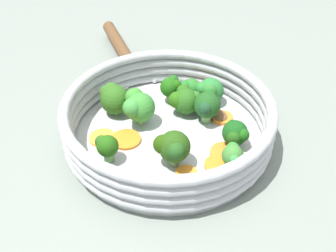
{
  "coord_description": "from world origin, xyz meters",
  "views": [
    {
      "loc": [
        -0.32,
        -0.32,
        0.4
      ],
      "look_at": [
        0.0,
        0.0,
        0.03
      ],
      "focal_mm": 42.0,
      "sensor_mm": 36.0,
      "label": 1
    }
  ],
  "objects_px": {
    "carrot_slice_2": "(102,138)",
    "broccoli_floret_8": "(171,87)",
    "broccoli_floret_5": "(235,133)",
    "broccoli_floret_9": "(207,105)",
    "carrot_slice_0": "(218,167)",
    "carrot_slice_1": "(237,134)",
    "carrot_slice_5": "(126,139)",
    "carrot_slice_6": "(197,93)",
    "broccoli_floret_2": "(191,88)",
    "broccoli_floret_3": "(173,147)",
    "broccoli_floret_6": "(138,106)",
    "carrot_slice_4": "(174,151)",
    "broccoli_floret_1": "(185,100)",
    "carrot_slice_7": "(186,173)",
    "broccoli_floret_7": "(210,91)",
    "carrot_slice_3": "(225,153)",
    "mushroom_piece_0": "(218,115)",
    "broccoli_floret_10": "(113,97)",
    "skillet": "(168,136)",
    "broccoli_floret_0": "(106,146)",
    "carrot_slice_8": "(222,118)",
    "broccoli_floret_4": "(233,154)"
  },
  "relations": [
    {
      "from": "carrot_slice_2",
      "to": "broccoli_floret_8",
      "type": "bearing_deg",
      "value": -1.94
    },
    {
      "from": "broccoli_floret_5",
      "to": "broccoli_floret_9",
      "type": "bearing_deg",
      "value": 76.68
    },
    {
      "from": "carrot_slice_0",
      "to": "carrot_slice_1",
      "type": "height_order",
      "value": "carrot_slice_1"
    },
    {
      "from": "carrot_slice_5",
      "to": "broccoli_floret_9",
      "type": "distance_m",
      "value": 0.13
    },
    {
      "from": "carrot_slice_2",
      "to": "carrot_slice_6",
      "type": "relative_size",
      "value": 1.27
    },
    {
      "from": "broccoli_floret_2",
      "to": "broccoli_floret_3",
      "type": "height_order",
      "value": "broccoli_floret_3"
    },
    {
      "from": "broccoli_floret_6",
      "to": "broccoli_floret_2",
      "type": "bearing_deg",
      "value": -8.91
    },
    {
      "from": "carrot_slice_4",
      "to": "broccoli_floret_1",
      "type": "bearing_deg",
      "value": 33.31
    },
    {
      "from": "carrot_slice_6",
      "to": "broccoli_floret_1",
      "type": "bearing_deg",
      "value": -160.19
    },
    {
      "from": "carrot_slice_7",
      "to": "broccoli_floret_7",
      "type": "distance_m",
      "value": 0.17
    },
    {
      "from": "carrot_slice_3",
      "to": "broccoli_floret_8",
      "type": "relative_size",
      "value": 0.96
    },
    {
      "from": "broccoli_floret_9",
      "to": "broccoli_floret_6",
      "type": "bearing_deg",
      "value": 137.36
    },
    {
      "from": "carrot_slice_2",
      "to": "broccoli_floret_7",
      "type": "xyz_separation_m",
      "value": [
        0.18,
        -0.06,
        0.02
      ]
    },
    {
      "from": "broccoli_floret_6",
      "to": "broccoli_floret_9",
      "type": "height_order",
      "value": "broccoli_floret_6"
    },
    {
      "from": "carrot_slice_1",
      "to": "mushroom_piece_0",
      "type": "height_order",
      "value": "mushroom_piece_0"
    },
    {
      "from": "broccoli_floret_5",
      "to": "broccoli_floret_7",
      "type": "relative_size",
      "value": 0.93
    },
    {
      "from": "broccoli_floret_3",
      "to": "broccoli_floret_8",
      "type": "relative_size",
      "value": 1.23
    },
    {
      "from": "carrot_slice_4",
      "to": "broccoli_floret_10",
      "type": "bearing_deg",
      "value": 89.2
    },
    {
      "from": "carrot_slice_2",
      "to": "carrot_slice_5",
      "type": "xyz_separation_m",
      "value": [
        0.02,
        -0.03,
        0.0
      ]
    },
    {
      "from": "broccoli_floret_5",
      "to": "carrot_slice_2",
      "type": "bearing_deg",
      "value": 130.24
    },
    {
      "from": "broccoli_floret_7",
      "to": "broccoli_floret_8",
      "type": "xyz_separation_m",
      "value": [
        -0.04,
        0.05,
        0.0
      ]
    },
    {
      "from": "skillet",
      "to": "broccoli_floret_1",
      "type": "height_order",
      "value": "broccoli_floret_1"
    },
    {
      "from": "skillet",
      "to": "broccoli_floret_1",
      "type": "relative_size",
      "value": 6.15
    },
    {
      "from": "skillet",
      "to": "broccoli_floret_0",
      "type": "relative_size",
      "value": 6.95
    },
    {
      "from": "carrot_slice_5",
      "to": "carrot_slice_8",
      "type": "bearing_deg",
      "value": -26.17
    },
    {
      "from": "carrot_slice_0",
      "to": "carrot_slice_1",
      "type": "relative_size",
      "value": 1.51
    },
    {
      "from": "carrot_slice_2",
      "to": "carrot_slice_6",
      "type": "distance_m",
      "value": 0.19
    },
    {
      "from": "broccoli_floret_3",
      "to": "mushroom_piece_0",
      "type": "height_order",
      "value": "broccoli_floret_3"
    },
    {
      "from": "carrot_slice_7",
      "to": "broccoli_floret_0",
      "type": "xyz_separation_m",
      "value": [
        -0.06,
        0.1,
        0.02
      ]
    },
    {
      "from": "carrot_slice_7",
      "to": "broccoli_floret_1",
      "type": "xyz_separation_m",
      "value": [
        0.1,
        0.1,
        0.02
      ]
    },
    {
      "from": "broccoli_floret_1",
      "to": "carrot_slice_0",
      "type": "bearing_deg",
      "value": -117.27
    },
    {
      "from": "broccoli_floret_3",
      "to": "broccoli_floret_5",
      "type": "relative_size",
      "value": 1.3
    },
    {
      "from": "broccoli_floret_3",
      "to": "broccoli_floret_9",
      "type": "height_order",
      "value": "broccoli_floret_3"
    },
    {
      "from": "carrot_slice_2",
      "to": "carrot_slice_6",
      "type": "xyz_separation_m",
      "value": [
        0.19,
        -0.02,
        0.0
      ]
    },
    {
      "from": "carrot_slice_1",
      "to": "broccoli_floret_1",
      "type": "bearing_deg",
      "value": 99.03
    },
    {
      "from": "carrot_slice_1",
      "to": "carrot_slice_7",
      "type": "bearing_deg",
      "value": -179.47
    },
    {
      "from": "carrot_slice_3",
      "to": "broccoli_floret_7",
      "type": "distance_m",
      "value": 0.12
    },
    {
      "from": "broccoli_floret_1",
      "to": "carrot_slice_5",
      "type": "bearing_deg",
      "value": 172.03
    },
    {
      "from": "broccoli_floret_6",
      "to": "broccoli_floret_3",
      "type": "bearing_deg",
      "value": -106.13
    },
    {
      "from": "carrot_slice_3",
      "to": "broccoli_floret_4",
      "type": "height_order",
      "value": "broccoli_floret_4"
    },
    {
      "from": "carrot_slice_0",
      "to": "carrot_slice_2",
      "type": "bearing_deg",
      "value": 114.41
    },
    {
      "from": "skillet",
      "to": "broccoli_floret_2",
      "type": "height_order",
      "value": "broccoli_floret_2"
    },
    {
      "from": "broccoli_floret_8",
      "to": "broccoli_floret_6",
      "type": "bearing_deg",
      "value": -175.74
    },
    {
      "from": "broccoli_floret_0",
      "to": "carrot_slice_3",
      "type": "bearing_deg",
      "value": -40.96
    },
    {
      "from": "broccoli_floret_8",
      "to": "broccoli_floret_10",
      "type": "bearing_deg",
      "value": 152.47
    },
    {
      "from": "carrot_slice_4",
      "to": "broccoli_floret_4",
      "type": "bearing_deg",
      "value": -66.21
    },
    {
      "from": "carrot_slice_6",
      "to": "broccoli_floret_2",
      "type": "bearing_deg",
      "value": -174.33
    },
    {
      "from": "carrot_slice_1",
      "to": "carrot_slice_8",
      "type": "bearing_deg",
      "value": 69.75
    },
    {
      "from": "carrot_slice_4",
      "to": "broccoli_floret_10",
      "type": "xyz_separation_m",
      "value": [
        0.0,
        0.14,
        0.03
      ]
    },
    {
      "from": "broccoli_floret_6",
      "to": "carrot_slice_0",
      "type": "bearing_deg",
      "value": -86.49
    }
  ]
}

